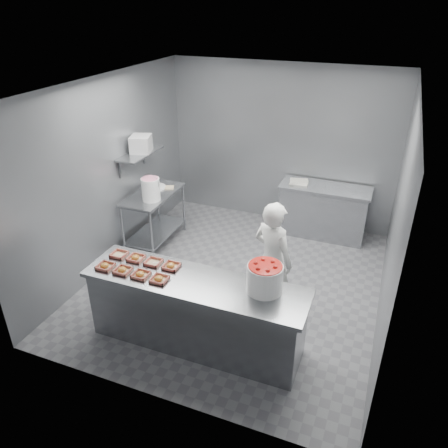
{
  "coord_description": "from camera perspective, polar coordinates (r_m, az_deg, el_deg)",
  "views": [
    {
      "loc": [
        1.79,
        -4.97,
        3.75
      ],
      "look_at": [
        -0.1,
        -0.2,
        1.04
      ],
      "focal_mm": 35.0,
      "sensor_mm": 36.0,
      "label": 1
    }
  ],
  "objects": [
    {
      "name": "strawberry_tub",
      "position": [
        4.71,
        5.35,
        -6.94
      ],
      "size": [
        0.39,
        0.39,
        0.32
      ],
      "color": "white",
      "rests_on": "service_counter"
    },
    {
      "name": "tray_5",
      "position": [
        5.4,
        -11.45,
        -4.36
      ],
      "size": [
        0.19,
        0.18,
        0.06
      ],
      "color": "tan",
      "rests_on": "service_counter"
    },
    {
      "name": "tray_6",
      "position": [
        5.28,
        -9.21,
        -4.94
      ],
      "size": [
        0.19,
        0.18,
        0.04
      ],
      "color": "tan",
      "rests_on": "service_counter"
    },
    {
      "name": "tray_2",
      "position": [
        5.08,
        -10.84,
        -6.5
      ],
      "size": [
        0.19,
        0.18,
        0.06
      ],
      "color": "tan",
      "rests_on": "service_counter"
    },
    {
      "name": "prep_table",
      "position": [
        7.27,
        -9.1,
        1.74
      ],
      "size": [
        0.6,
        1.2,
        0.9
      ],
      "color": "slate",
      "rests_on": "ground"
    },
    {
      "name": "rag",
      "position": [
        7.31,
        -7.15,
        4.79
      ],
      "size": [
        0.18,
        0.17,
        0.02
      ],
      "primitive_type": "cube",
      "rotation": [
        0.0,
        0.0,
        0.4
      ],
      "color": "#CCB28C",
      "rests_on": "prep_table"
    },
    {
      "name": "tray_0",
      "position": [
        5.33,
        -15.26,
        -5.31
      ],
      "size": [
        0.19,
        0.18,
        0.06
      ],
      "color": "tan",
      "rests_on": "service_counter"
    },
    {
      "name": "wall_left",
      "position": [
        6.68,
        -14.8,
        6.31
      ],
      "size": [
        0.04,
        4.5,
        2.8
      ],
      "primitive_type": "cube",
      "color": "slate",
      "rests_on": "ground"
    },
    {
      "name": "tray_3",
      "position": [
        4.97,
        -8.46,
        -7.12
      ],
      "size": [
        0.19,
        0.18,
        0.06
      ],
      "color": "tan",
      "rests_on": "service_counter"
    },
    {
      "name": "wall_back",
      "position": [
        7.8,
        7.42,
        10.1
      ],
      "size": [
        4.0,
        0.04,
        2.8
      ],
      "primitive_type": "cube",
      "color": "slate",
      "rests_on": "ground"
    },
    {
      "name": "ceiling",
      "position": [
        5.37,
        1.85,
        17.66
      ],
      "size": [
        4.5,
        4.5,
        0.0
      ],
      "primitive_type": "plane",
      "rotation": [
        3.14,
        0.0,
        0.0
      ],
      "color": "white",
      "rests_on": "wall_back"
    },
    {
      "name": "wall_right",
      "position": [
        5.5,
        21.59,
        0.49
      ],
      "size": [
        0.04,
        4.5,
        2.8
      ],
      "primitive_type": "cube",
      "color": "slate",
      "rests_on": "ground"
    },
    {
      "name": "tray_1",
      "position": [
        5.2,
        -13.11,
        -5.9
      ],
      "size": [
        0.19,
        0.18,
        0.06
      ],
      "color": "tan",
      "rests_on": "service_counter"
    },
    {
      "name": "floor",
      "position": [
        6.48,
        1.48,
        -7.51
      ],
      "size": [
        4.5,
        4.5,
        0.0
      ],
      "primitive_type": "plane",
      "color": "#4C4C51",
      "rests_on": "ground"
    },
    {
      "name": "wall_shelf",
      "position": [
        6.99,
        -10.91,
        9.02
      ],
      "size": [
        0.35,
        0.9,
        0.03
      ],
      "primitive_type": "cube",
      "color": "slate",
      "rests_on": "wall_left"
    },
    {
      "name": "service_counter",
      "position": [
        5.21,
        -3.71,
        -11.43
      ],
      "size": [
        2.6,
        0.7,
        0.9
      ],
      "color": "slate",
      "rests_on": "ground"
    },
    {
      "name": "paper_stack",
      "position": [
        7.55,
        9.77,
        5.47
      ],
      "size": [
        0.33,
        0.26,
        0.05
      ],
      "primitive_type": "cube",
      "rotation": [
        0.0,
        0.0,
        0.13
      ],
      "color": "silver",
      "rests_on": "back_counter"
    },
    {
      "name": "worker",
      "position": [
        5.53,
        6.36,
        -4.65
      ],
      "size": [
        0.68,
        0.58,
        1.58
      ],
      "primitive_type": "imported",
      "rotation": [
        0.0,
        0.0,
        2.73
      ],
      "color": "silver",
      "rests_on": "ground"
    },
    {
      "name": "bucket_lid",
      "position": [
        7.35,
        -8.92,
        4.79
      ],
      "size": [
        0.41,
        0.41,
        0.03
      ],
      "primitive_type": "cylinder",
      "rotation": [
        0.0,
        0.0,
        0.26
      ],
      "color": "white",
      "rests_on": "prep_table"
    },
    {
      "name": "tray_4",
      "position": [
        5.52,
        -13.54,
        -3.87
      ],
      "size": [
        0.19,
        0.18,
        0.04
      ],
      "color": "tan",
      "rests_on": "service_counter"
    },
    {
      "name": "back_counter",
      "position": [
        7.67,
        12.81,
        1.68
      ],
      "size": [
        1.5,
        0.6,
        0.9
      ],
      "color": "slate",
      "rests_on": "ground"
    },
    {
      "name": "appliance",
      "position": [
        6.99,
        -10.79,
        10.25
      ],
      "size": [
        0.39,
        0.41,
        0.25
      ],
      "primitive_type": "cube",
      "rotation": [
        0.0,
        0.0,
        0.31
      ],
      "color": "gray",
      "rests_on": "wall_shelf"
    },
    {
      "name": "tray_7",
      "position": [
        5.18,
        -6.93,
        -5.46
      ],
      "size": [
        0.19,
        0.18,
        0.06
      ],
      "color": "tan",
      "rests_on": "service_counter"
    },
    {
      "name": "glaze_bucket",
      "position": [
        6.84,
        -9.55,
        4.57
      ],
      "size": [
        0.3,
        0.28,
        0.44
      ],
      "color": "white",
      "rests_on": "prep_table"
    }
  ]
}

